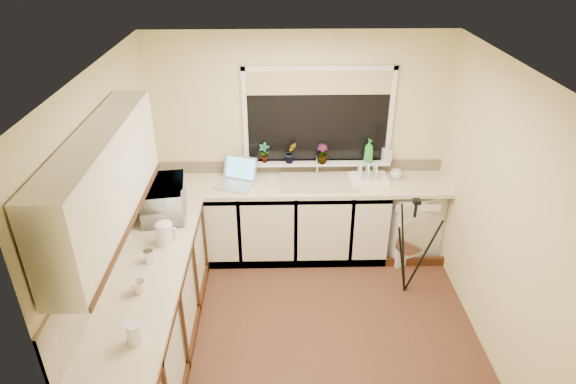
{
  "coord_description": "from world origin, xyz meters",
  "views": [
    {
      "loc": [
        -0.24,
        -3.55,
        3.38
      ],
      "look_at": [
        -0.14,
        0.55,
        1.15
      ],
      "focal_mm": 31.17,
      "sensor_mm": 36.0,
      "label": 1
    }
  ],
  "objects_px": {
    "plant_a": "(264,153)",
    "cup_left": "(139,287)",
    "laptop": "(237,177)",
    "dish_rack": "(369,180)",
    "microwave": "(164,199)",
    "glass_jug": "(134,333)",
    "plant_b": "(291,153)",
    "plant_c": "(322,154)",
    "soap_bottle_green": "(369,151)",
    "cup_back": "(396,175)",
    "washing_machine": "(408,221)",
    "soap_bottle_clear": "(387,152)",
    "kettle": "(165,234)",
    "steel_jar": "(149,256)",
    "tripod": "(410,247)"
  },
  "relations": [
    {
      "from": "plant_b",
      "to": "soap_bottle_clear",
      "type": "relative_size",
      "value": 1.16
    },
    {
      "from": "laptop",
      "to": "soap_bottle_clear",
      "type": "height_order",
      "value": "soap_bottle_clear"
    },
    {
      "from": "laptop",
      "to": "soap_bottle_clear",
      "type": "distance_m",
      "value": 1.66
    },
    {
      "from": "cup_back",
      "to": "glass_jug",
      "type": "bearing_deg",
      "value": -133.74
    },
    {
      "from": "laptop",
      "to": "kettle",
      "type": "bearing_deg",
      "value": -95.03
    },
    {
      "from": "microwave",
      "to": "soap_bottle_green",
      "type": "distance_m",
      "value": 2.23
    },
    {
      "from": "kettle",
      "to": "plant_b",
      "type": "bearing_deg",
      "value": 49.5
    },
    {
      "from": "plant_c",
      "to": "kettle",
      "type": "bearing_deg",
      "value": -138.43
    },
    {
      "from": "laptop",
      "to": "cup_left",
      "type": "relative_size",
      "value": 4.33
    },
    {
      "from": "laptop",
      "to": "kettle",
      "type": "xyz_separation_m",
      "value": [
        -0.55,
        -1.13,
        0.03
      ]
    },
    {
      "from": "plant_c",
      "to": "cup_left",
      "type": "relative_size",
      "value": 1.94
    },
    {
      "from": "laptop",
      "to": "cup_left",
      "type": "height_order",
      "value": "laptop"
    },
    {
      "from": "kettle",
      "to": "steel_jar",
      "type": "height_order",
      "value": "kettle"
    },
    {
      "from": "steel_jar",
      "to": "washing_machine",
      "type": "bearing_deg",
      "value": 28.69
    },
    {
      "from": "plant_b",
      "to": "plant_c",
      "type": "height_order",
      "value": "plant_b"
    },
    {
      "from": "dish_rack",
      "to": "soap_bottle_green",
      "type": "height_order",
      "value": "soap_bottle_green"
    },
    {
      "from": "dish_rack",
      "to": "soap_bottle_green",
      "type": "distance_m",
      "value": 0.32
    },
    {
      "from": "plant_a",
      "to": "cup_left",
      "type": "bearing_deg",
      "value": -114.75
    },
    {
      "from": "plant_a",
      "to": "cup_left",
      "type": "relative_size",
      "value": 2.06
    },
    {
      "from": "glass_jug",
      "to": "microwave",
      "type": "distance_m",
      "value": 1.67
    },
    {
      "from": "laptop",
      "to": "dish_rack",
      "type": "relative_size",
      "value": 1.18
    },
    {
      "from": "plant_b",
      "to": "plant_c",
      "type": "distance_m",
      "value": 0.34
    },
    {
      "from": "laptop",
      "to": "microwave",
      "type": "height_order",
      "value": "microwave"
    },
    {
      "from": "kettle",
      "to": "glass_jug",
      "type": "distance_m",
      "value": 1.16
    },
    {
      "from": "soap_bottle_clear",
      "to": "laptop",
      "type": "bearing_deg",
      "value": -172.84
    },
    {
      "from": "dish_rack",
      "to": "plant_b",
      "type": "bearing_deg",
      "value": 164.54
    },
    {
      "from": "plant_a",
      "to": "plant_b",
      "type": "relative_size",
      "value": 0.94
    },
    {
      "from": "steel_jar",
      "to": "microwave",
      "type": "xyz_separation_m",
      "value": [
        -0.02,
        0.77,
        0.11
      ]
    },
    {
      "from": "washing_machine",
      "to": "plant_b",
      "type": "xyz_separation_m",
      "value": [
        -1.33,
        0.19,
        0.77
      ]
    },
    {
      "from": "microwave",
      "to": "plant_b",
      "type": "xyz_separation_m",
      "value": [
        1.23,
        0.81,
        0.11
      ]
    },
    {
      "from": "soap_bottle_green",
      "to": "cup_back",
      "type": "distance_m",
      "value": 0.4
    },
    {
      "from": "microwave",
      "to": "washing_machine",
      "type": "bearing_deg",
      "value": -84.89
    },
    {
      "from": "soap_bottle_clear",
      "to": "plant_c",
      "type": "bearing_deg",
      "value": -177.32
    },
    {
      "from": "dish_rack",
      "to": "cup_back",
      "type": "distance_m",
      "value": 0.32
    },
    {
      "from": "laptop",
      "to": "plant_a",
      "type": "distance_m",
      "value": 0.41
    },
    {
      "from": "plant_c",
      "to": "soap_bottle_green",
      "type": "xyz_separation_m",
      "value": [
        0.51,
        0.01,
        0.03
      ]
    },
    {
      "from": "washing_machine",
      "to": "cup_back",
      "type": "xyz_separation_m",
      "value": [
        -0.18,
        0.07,
        0.55
      ]
    },
    {
      "from": "laptop",
      "to": "glass_jug",
      "type": "bearing_deg",
      "value": -82.18
    },
    {
      "from": "microwave",
      "to": "glass_jug",
      "type": "bearing_deg",
      "value": 175.74
    },
    {
      "from": "washing_machine",
      "to": "soap_bottle_clear",
      "type": "relative_size",
      "value": 3.89
    },
    {
      "from": "tripod",
      "to": "plant_c",
      "type": "height_order",
      "value": "plant_c"
    },
    {
      "from": "microwave",
      "to": "cup_back",
      "type": "relative_size",
      "value": 4.65
    },
    {
      "from": "soap_bottle_green",
      "to": "washing_machine",
      "type": "bearing_deg",
      "value": -21.87
    },
    {
      "from": "laptop",
      "to": "glass_jug",
      "type": "distance_m",
      "value": 2.35
    },
    {
      "from": "kettle",
      "to": "steel_jar",
      "type": "relative_size",
      "value": 1.75
    },
    {
      "from": "laptop",
      "to": "microwave",
      "type": "distance_m",
      "value": 0.9
    },
    {
      "from": "glass_jug",
      "to": "cup_back",
      "type": "distance_m",
      "value": 3.26
    },
    {
      "from": "washing_machine",
      "to": "soap_bottle_green",
      "type": "relative_size",
      "value": 3.02
    },
    {
      "from": "microwave",
      "to": "cup_back",
      "type": "xyz_separation_m",
      "value": [
        2.37,
        0.69,
        -0.11
      ]
    },
    {
      "from": "kettle",
      "to": "plant_a",
      "type": "height_order",
      "value": "plant_a"
    }
  ]
}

